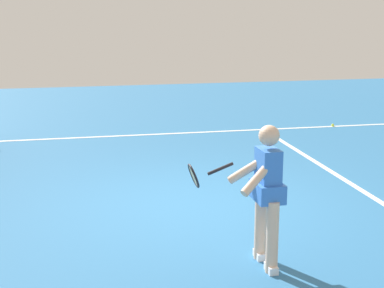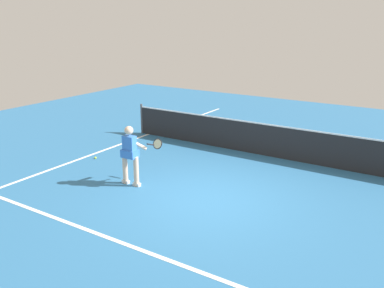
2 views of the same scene
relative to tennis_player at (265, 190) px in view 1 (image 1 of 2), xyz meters
name	(u,v)px [view 1 (image 1 of 2)]	position (x,y,z in m)	size (l,w,h in m)	color
ground_plane	(196,204)	(2.10, 0.28, -0.85)	(26.24, 26.24, 0.00)	teal
service_line_marking	(365,192)	(2.10, -2.34, -0.84)	(9.51, 0.10, 0.01)	white
sideline_right_marking	(150,134)	(6.86, 0.28, -0.84)	(0.10, 18.19, 0.01)	white
tennis_player	(265,190)	(0.00, 0.00, 0.00)	(0.77, 0.94, 1.55)	beige
tennis_ball_far	(333,125)	(6.86, -4.05, -0.81)	(0.07, 0.07, 0.07)	#D1E533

